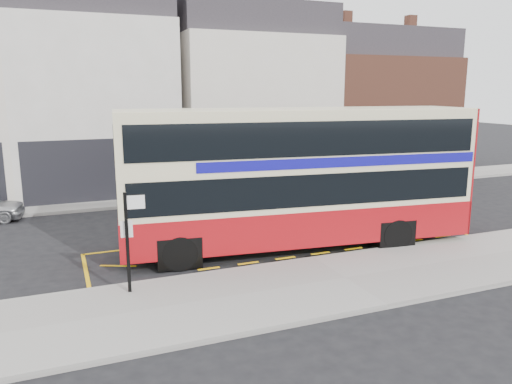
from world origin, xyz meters
name	(u,v)px	position (x,y,z in m)	size (l,w,h in m)	color
ground	(308,258)	(0.00, 0.00, 0.00)	(120.00, 120.00, 0.00)	black
pavement	(345,280)	(0.00, -2.30, 0.07)	(40.00, 4.00, 0.15)	gray
kerb	(314,259)	(0.00, -0.38, 0.07)	(40.00, 0.15, 0.15)	gray
far_pavement	(212,193)	(0.00, 11.00, 0.07)	(50.00, 3.00, 0.15)	gray
road_markings	(288,244)	(0.00, 1.60, 0.01)	(14.00, 3.40, 0.01)	#EFB70C
terrace_left	(92,93)	(-5.50, 14.99, 5.32)	(8.00, 8.01, 11.80)	silver
terrace_green_shop	(246,97)	(3.50, 14.99, 5.07)	(9.00, 8.01, 11.30)	beige
terrace_right	(369,104)	(12.50, 14.99, 4.57)	(9.00, 8.01, 10.30)	brown
double_decker_bus	(299,176)	(0.24, 1.26, 2.58)	(12.51, 4.17, 4.91)	beige
bus_stop_post	(129,232)	(-5.94, -0.99, 1.82)	(0.68, 0.18, 2.76)	black
car_grey	(255,190)	(1.37, 8.25, 0.67)	(1.43, 4.09, 1.35)	#43474B
car_white	(391,177)	(9.95, 8.83, 0.69)	(1.94, 4.77, 1.39)	white
street_tree_right	(323,121)	(7.32, 12.18, 3.71)	(2.52, 2.52, 5.45)	black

